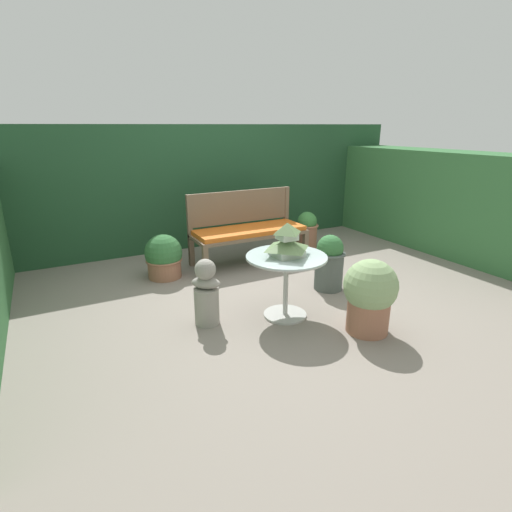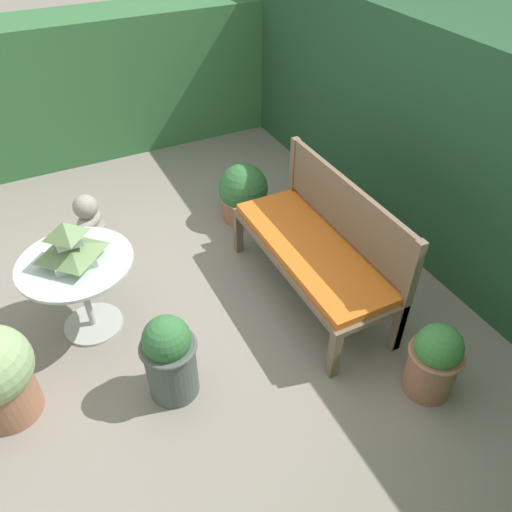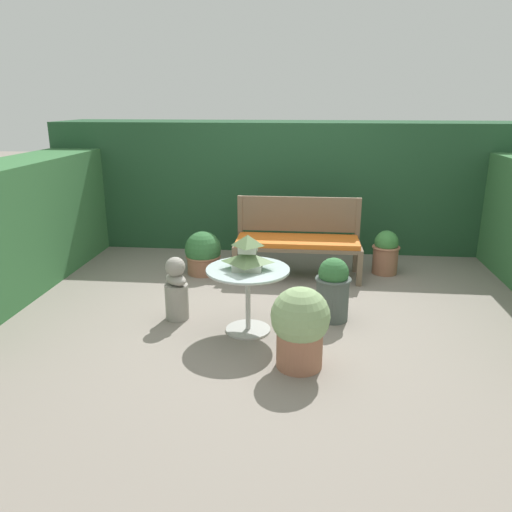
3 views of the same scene
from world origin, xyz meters
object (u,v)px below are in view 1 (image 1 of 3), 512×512
Objects in this scene: patio_table at (286,269)px; potted_plant_hedge_corner at (164,257)px; potted_plant_patio_mid at (329,262)px; potted_plant_bench_left at (307,230)px; garden_bust at (206,294)px; garden_bench at (250,233)px; potted_plant_bench_right at (370,295)px; pagoda_birdhouse at (287,242)px.

potted_plant_hedge_corner is at bearing 115.39° from patio_table.
patio_table is 1.43× the size of potted_plant_hedge_corner.
potted_plant_patio_mid is 1.15× the size of potted_plant_bench_left.
garden_bust is (-0.70, 0.20, -0.18)m from patio_table.
potted_plant_patio_mid is at bearing -73.04° from garden_bench.
potted_plant_bench_right is (-0.97, -2.30, 0.08)m from potted_plant_bench_left.
patio_table reaches higher than garden_bench.
garden_bench is at bearing 75.19° from patio_table.
patio_table is 1.68m from potted_plant_hedge_corner.
patio_table is at bearing 128.80° from potted_plant_bench_right.
patio_table is at bearing -64.61° from potted_plant_hedge_corner.
pagoda_birdhouse reaches higher than garden_bench.
potted_plant_patio_mid is (0.75, 0.33, -0.16)m from patio_table.
pagoda_birdhouse is 0.64× the size of potted_plant_bench_left.
potted_plant_patio_mid is (1.47, -1.17, 0.06)m from potted_plant_hedge_corner.
garden_bust is at bearing -144.39° from potted_plant_bench_left.
potted_plant_bench_right is at bearing -51.20° from pagoda_birdhouse.
potted_plant_patio_mid reaches higher than potted_plant_hedge_corner.
potted_plant_bench_left is at bearing 50.20° from pagoda_birdhouse.
potted_plant_hedge_corner is (-0.71, 1.50, -0.47)m from pagoda_birdhouse.
potted_plant_bench_left is (2.13, 1.53, -0.02)m from garden_bust.
potted_plant_bench_left is at bearing 77.47° from garden_bust.
potted_plant_patio_mid is at bearing -116.13° from potted_plant_bench_left.
garden_bench is at bearing 75.19° from pagoda_birdhouse.
garden_bench is 1.55m from patio_table.
pagoda_birdhouse is 0.52× the size of potted_plant_bench_right.
potted_plant_hedge_corner is (-0.02, 1.31, -0.04)m from garden_bust.
garden_bust is (-0.70, 0.20, -0.43)m from pagoda_birdhouse.
patio_table is 1.21× the size of potted_plant_patio_mid.
potted_plant_hedge_corner is at bearing 115.39° from pagoda_birdhouse.
potted_plant_bench_left is (1.44, 1.72, -0.20)m from patio_table.
garden_bench is 2.08m from potted_plant_bench_right.
garden_bust is at bearing 164.19° from patio_table.
potted_plant_bench_left is at bearing 67.15° from potted_plant_bench_right.
garden_bench is at bearing -167.91° from potted_plant_bench_left.
garden_bust is 1.31m from potted_plant_hedge_corner.
garden_bust is 1.18× the size of potted_plant_hedge_corner.
potted_plant_bench_left is at bearing 12.09° from garden_bench.
potted_plant_bench_right reaches higher than garden_bench.
potted_plant_bench_right reaches higher than potted_plant_hedge_corner.
pagoda_birdhouse is at bearing 128.80° from potted_plant_bench_right.
patio_table is 0.75m from potted_plant_bench_right.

